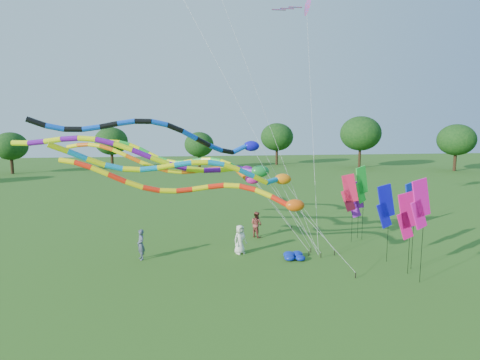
{
  "coord_description": "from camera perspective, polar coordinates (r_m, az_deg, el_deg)",
  "views": [
    {
      "loc": [
        -4.88,
        -17.13,
        7.68
      ],
      "look_at": [
        -2.1,
        3.24,
        4.8
      ],
      "focal_mm": 30.0,
      "sensor_mm": 36.0,
      "label": 1
    }
  ],
  "objects": [
    {
      "name": "tube_kite_green",
      "position": [
        30.12,
        -6.16,
        2.75
      ],
      "size": [
        13.15,
        4.59,
        7.03
      ],
      "rotation": [
        0.0,
        0.0,
        -0.33
      ],
      "color": "black",
      "rests_on": "ground"
    },
    {
      "name": "tube_kite_red",
      "position": [
        20.29,
        -4.52,
        -1.41
      ],
      "size": [
        14.39,
        2.86,
        6.56
      ],
      "rotation": [
        0.0,
        0.0,
        -0.22
      ],
      "color": "black",
      "rests_on": "ground"
    },
    {
      "name": "tree_ring",
      "position": [
        19.88,
        0.83,
        2.07
      ],
      "size": [
        114.46,
        119.19,
        9.61
      ],
      "color": "#382314",
      "rests_on": "ground"
    },
    {
      "name": "person_c",
      "position": [
        27.55,
        2.35,
        -6.31
      ],
      "size": [
        1.05,
        1.09,
        1.77
      ],
      "primitive_type": "imported",
      "rotation": [
        0.0,
        0.0,
        2.2
      ],
      "color": "brown",
      "rests_on": "ground"
    },
    {
      "name": "banner_pole_magenta_a",
      "position": [
        22.02,
        22.62,
        -4.73
      ],
      "size": [
        1.16,
        0.16,
        4.33
      ],
      "rotation": [
        0.0,
        0.0,
        0.07
      ],
      "color": "black",
      "rests_on": "ground"
    },
    {
      "name": "tube_kite_cyan",
      "position": [
        20.32,
        -4.68,
        1.37
      ],
      "size": [
        14.49,
        2.83,
        7.36
      ],
      "rotation": [
        0.0,
        0.0,
        0.21
      ],
      "color": "black",
      "rests_on": "ground"
    },
    {
      "name": "tube_kite_purple",
      "position": [
        22.15,
        -9.98,
        2.98
      ],
      "size": [
        16.6,
        1.64,
        7.7
      ],
      "rotation": [
        0.0,
        0.0,
        -0.08
      ],
      "color": "black",
      "rests_on": "ground"
    },
    {
      "name": "person_a",
      "position": [
        24.08,
        -0.0,
        -8.45
      ],
      "size": [
        1.01,
        0.89,
        1.74
      ],
      "primitive_type": "imported",
      "rotation": [
        0.0,
        0.0,
        0.5
      ],
      "color": "silver",
      "rests_on": "ground"
    },
    {
      "name": "tube_kite_orange",
      "position": [
        24.52,
        -8.36,
        2.0
      ],
      "size": [
        14.25,
        4.59,
        7.13
      ],
      "rotation": [
        0.0,
        0.0,
        -0.32
      ],
      "color": "black",
      "rests_on": "ground"
    },
    {
      "name": "banner_pole_blue_a",
      "position": [
        23.52,
        19.98,
        -3.53
      ],
      "size": [
        1.16,
        0.22,
        4.45
      ],
      "rotation": [
        0.0,
        0.0,
        0.12
      ],
      "color": "black",
      "rests_on": "ground"
    },
    {
      "name": "ground",
      "position": [
        19.4,
        7.75,
        -15.42
      ],
      "size": [
        160.0,
        160.0,
        0.0
      ],
      "primitive_type": "plane",
      "color": "#275917",
      "rests_on": "ground"
    },
    {
      "name": "banner_pole_red",
      "position": [
        26.73,
        15.29,
        -1.77
      ],
      "size": [
        1.16,
        0.26,
        4.55
      ],
      "rotation": [
        0.0,
        0.0,
        -0.15
      ],
      "color": "black",
      "rests_on": "ground"
    },
    {
      "name": "banner_pole_green",
      "position": [
        27.38,
        16.89,
        -0.65
      ],
      "size": [
        1.1,
        0.52,
        5.0
      ],
      "rotation": [
        0.0,
        0.0,
        0.39
      ],
      "color": "black",
      "rests_on": "ground"
    },
    {
      "name": "delta_kite_high_c",
      "position": [
        27.99,
        9.4,
        23.35
      ],
      "size": [
        2.86,
        5.39,
        15.97
      ],
      "rotation": [
        0.0,
        0.0,
        -0.0
      ],
      "color": "black",
      "rests_on": "ground"
    },
    {
      "name": "tube_kite_blue",
      "position": [
        19.94,
        -8.23,
        6.02
      ],
      "size": [
        13.91,
        4.16,
        8.5
      ],
      "rotation": [
        0.0,
        0.0,
        0.32
      ],
      "color": "black",
      "rests_on": "ground"
    },
    {
      "name": "banner_pole_magenta_b",
      "position": [
        20.84,
        24.27,
        -3.17
      ],
      "size": [
        1.16,
        0.27,
        5.18
      ],
      "rotation": [
        0.0,
        0.0,
        0.17
      ],
      "color": "black",
      "rests_on": "ground"
    },
    {
      "name": "blue_nylon_heap",
      "position": [
        23.56,
        7.47,
        -10.62
      ],
      "size": [
        1.2,
        0.81,
        0.44
      ],
      "color": "#0B239A",
      "rests_on": "ground"
    },
    {
      "name": "person_b",
      "position": [
        23.78,
        -13.92,
        -8.9
      ],
      "size": [
        0.65,
        0.75,
        1.75
      ],
      "primitive_type": "imported",
      "rotation": [
        0.0,
        0.0,
        -1.14
      ],
      "color": "#444B5F",
      "rests_on": "ground"
    },
    {
      "name": "banner_pole_violet",
      "position": [
        27.97,
        16.06,
        -2.68
      ],
      "size": [
        1.13,
        0.41,
        3.91
      ],
      "rotation": [
        0.0,
        0.0,
        -0.29
      ],
      "color": "black",
      "rests_on": "ground"
    },
    {
      "name": "banner_pole_blue_b",
      "position": [
        22.62,
        23.23,
        -3.27
      ],
      "size": [
        1.11,
        0.49,
        4.79
      ],
      "rotation": [
        0.0,
        0.0,
        0.37
      ],
      "color": "black",
      "rests_on": "ground"
    }
  ]
}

